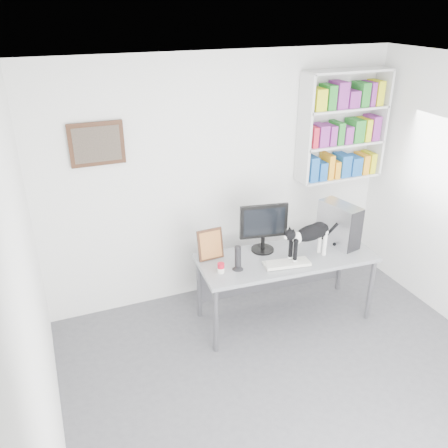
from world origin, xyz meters
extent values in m
cube|color=#5C5B61|center=(0.00, 0.00, 0.01)|extent=(4.00, 4.00, 0.01)
cube|color=silver|center=(0.00, 0.00, 2.70)|extent=(4.00, 4.00, 0.01)
cube|color=white|center=(0.00, 2.00, 1.35)|extent=(4.00, 0.01, 2.70)
cube|color=white|center=(-2.00, 0.00, 1.35)|extent=(0.01, 4.00, 2.70)
cube|color=silver|center=(1.40, 1.85, 1.85)|extent=(1.03, 0.28, 1.24)
cube|color=#412215|center=(-1.30, 1.97, 1.90)|extent=(0.52, 0.04, 0.42)
cube|color=gray|center=(0.37, 1.15, 0.38)|extent=(1.86, 0.83, 0.76)
cube|color=black|center=(0.19, 1.36, 1.02)|extent=(0.53, 0.32, 0.53)
cube|color=silver|center=(0.28, 1.00, 0.77)|extent=(0.48, 0.24, 0.04)
cube|color=silver|center=(1.01, 1.20, 0.99)|extent=(0.30, 0.49, 0.46)
cylinder|color=black|center=(-0.20, 1.10, 0.89)|extent=(0.13, 0.13, 0.26)
cube|color=#412215|center=(-0.37, 1.41, 0.92)|extent=(0.27, 0.12, 0.33)
cylinder|color=red|center=(-0.38, 1.11, 0.81)|extent=(0.09, 0.09, 0.10)
camera|label=1|loc=(-1.83, -2.54, 3.14)|focal=38.00mm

